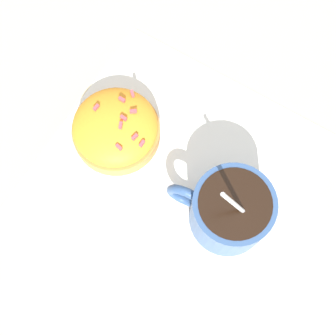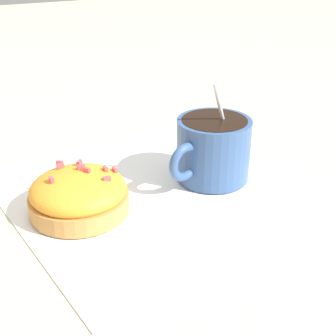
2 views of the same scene
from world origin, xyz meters
The scene contains 4 objects.
ground_plane centered at (0.00, 0.00, 0.00)m, with size 3.00×3.00×0.00m, color #C6B793.
paper_napkin centered at (0.00, 0.00, 0.00)m, with size 0.30×0.30×0.00m.
coffee_cup centered at (-0.07, 0.00, 0.04)m, with size 0.10×0.08×0.11m.
frosted_pastry centered at (0.07, 0.00, 0.02)m, with size 0.09×0.09×0.04m.
Camera 1 is at (-0.09, 0.12, 0.48)m, focal length 50.00 mm.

